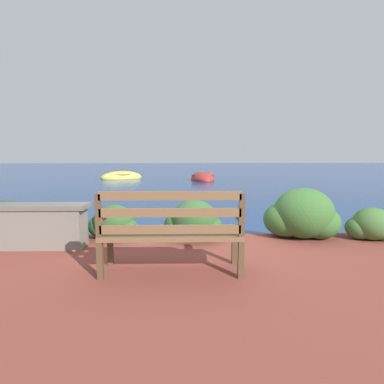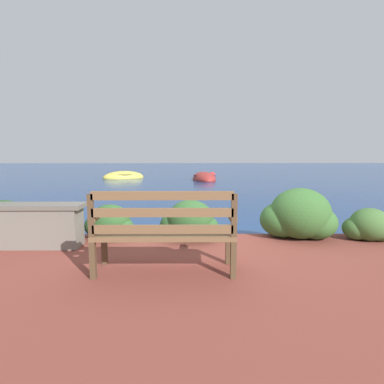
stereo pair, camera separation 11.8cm
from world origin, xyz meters
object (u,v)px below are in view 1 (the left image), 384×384
(rowboat_mid, at_px, (122,177))
(mooring_buoy, at_px, (210,176))
(rowboat_nearest, at_px, (202,179))
(park_bench, at_px, (171,230))

(rowboat_mid, relative_size, mooring_buoy, 5.45)
(rowboat_nearest, xyz_separation_m, rowboat_mid, (-4.77, 1.10, -0.00))
(rowboat_nearest, bearing_deg, rowboat_mid, 67.74)
(rowboat_mid, bearing_deg, rowboat_nearest, 140.80)
(rowboat_nearest, relative_size, mooring_buoy, 5.61)
(mooring_buoy, bearing_deg, park_bench, -96.13)
(rowboat_mid, bearing_deg, mooring_buoy, 166.81)
(rowboat_nearest, bearing_deg, park_bench, 166.18)
(rowboat_nearest, xyz_separation_m, mooring_buoy, (0.63, 2.35, 0.01))
(park_bench, height_order, mooring_buoy, park_bench)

